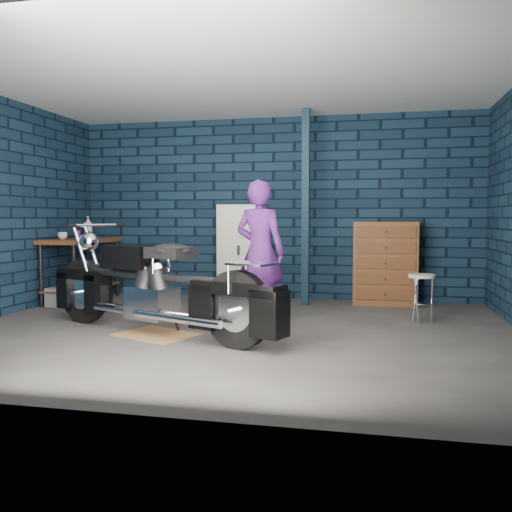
{
  "coord_description": "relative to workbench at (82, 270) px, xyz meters",
  "views": [
    {
      "loc": [
        1.47,
        -5.51,
        1.21
      ],
      "look_at": [
        0.21,
        0.3,
        0.79
      ],
      "focal_mm": 38.0,
      "sensor_mm": 36.0,
      "label": 1
    }
  ],
  "objects": [
    {
      "name": "motorcycle",
      "position": [
        1.97,
        -1.94,
        0.12
      ],
      "size": [
        2.68,
        1.65,
        1.15
      ],
      "primitive_type": null,
      "rotation": [
        0.0,
        0.0,
        -0.39
      ],
      "color": "black",
      "rests_on": "ground"
    },
    {
      "name": "locker",
      "position": [
        2.26,
        0.61,
        0.25
      ],
      "size": [
        0.65,
        0.47,
        1.4
      ],
      "primitive_type": "cube",
      "color": "silver",
      "rests_on": "ground"
    },
    {
      "name": "room_walls",
      "position": [
        2.68,
        -1.07,
        1.45
      ],
      "size": [
        6.02,
        5.01,
        2.71
      ],
      "color": "#0E2031",
      "rests_on": "ground"
    },
    {
      "name": "shop_stool",
      "position": [
        4.7,
        -0.67,
        -0.17
      ],
      "size": [
        0.31,
        0.31,
        0.56
      ],
      "primitive_type": null,
      "rotation": [
        0.0,
        0.0,
        0.01
      ],
      "color": "#C0B491",
      "rests_on": "ground"
    },
    {
      "name": "person",
      "position": [
        2.88,
        -1.06,
        0.37
      ],
      "size": [
        0.68,
        0.53,
        1.64
      ],
      "primitive_type": "imported",
      "rotation": [
        0.0,
        0.0,
        2.88
      ],
      "color": "#562078",
      "rests_on": "ground"
    },
    {
      "name": "cup_a",
      "position": [
        -0.12,
        -0.28,
        0.51
      ],
      "size": [
        0.13,
        0.13,
        0.1
      ],
      "primitive_type": "imported",
      "rotation": [
        0.0,
        0.0,
        -0.0
      ],
      "color": "#C0B491",
      "rests_on": "workbench"
    },
    {
      "name": "tool_chest",
      "position": [
        4.32,
        0.61,
        0.12
      ],
      "size": [
        0.87,
        0.48,
        1.16
      ],
      "primitive_type": "cube",
      "color": "brown",
      "rests_on": "ground"
    },
    {
      "name": "ground",
      "position": [
        2.68,
        -1.62,
        -0.46
      ],
      "size": [
        6.0,
        6.0,
        0.0
      ],
      "primitive_type": "plane",
      "color": "#4F4D4A",
      "rests_on": "ground"
    },
    {
      "name": "mug_purple",
      "position": [
        -0.09,
        0.07,
        0.51
      ],
      "size": [
        0.1,
        0.1,
        0.12
      ],
      "primitive_type": "cylinder",
      "rotation": [
        0.0,
        0.0,
        0.23
      ],
      "color": "#631B6E",
      "rests_on": "workbench"
    },
    {
      "name": "bottle",
      "position": [
        -0.08,
        0.35,
        0.62
      ],
      "size": [
        0.14,
        0.14,
        0.33
      ],
      "primitive_type": "imported",
      "rotation": [
        0.0,
        0.0,
        0.12
      ],
      "color": "gray",
      "rests_on": "workbench"
    },
    {
      "name": "mug_red",
      "position": [
        0.02,
        0.15,
        0.51
      ],
      "size": [
        0.1,
        0.1,
        0.11
      ],
      "primitive_type": "cylinder",
      "rotation": [
        0.0,
        0.0,
        0.38
      ],
      "color": "maroon",
      "rests_on": "workbench"
    },
    {
      "name": "storage_bin",
      "position": [
        0.02,
        -0.5,
        -0.33
      ],
      "size": [
        0.42,
        0.3,
        0.26
      ],
      "primitive_type": "cube",
      "color": "gray",
      "rests_on": "ground"
    },
    {
      "name": "workbench",
      "position": [
        0.0,
        0.0,
        0.0
      ],
      "size": [
        0.6,
        1.4,
        0.91
      ],
      "primitive_type": "cube",
      "color": "brown",
      "rests_on": "ground"
    },
    {
      "name": "support_post",
      "position": [
        3.23,
        0.33,
        0.9
      ],
      "size": [
        0.1,
        0.1,
        2.7
      ],
      "primitive_type": "cube",
      "color": "#132B3C",
      "rests_on": "ground"
    },
    {
      "name": "drip_mat",
      "position": [
        1.97,
        -1.94,
        -0.45
      ],
      "size": [
        0.96,
        0.85,
        0.01
      ],
      "primitive_type": "cube",
      "rotation": [
        0.0,
        0.0,
        -0.39
      ],
      "color": "olive",
      "rests_on": "ground"
    }
  ]
}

